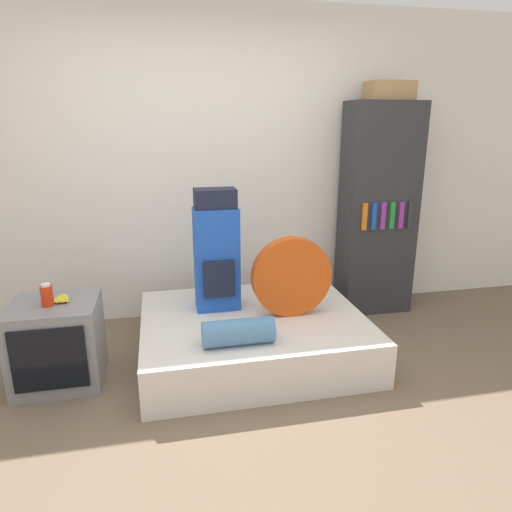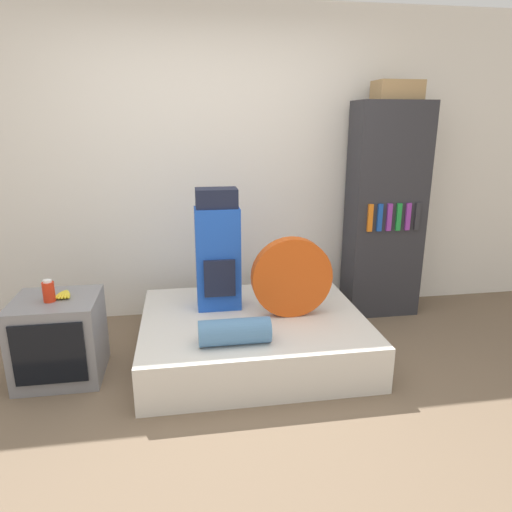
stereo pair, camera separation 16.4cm
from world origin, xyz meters
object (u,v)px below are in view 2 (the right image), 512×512
object	(u,v)px
sleeping_roll	(235,332)
cardboard_box	(397,90)
tent_bag	(292,277)
television	(59,338)
backpack	(218,252)
bookshelf	(385,212)
canister	(49,291)

from	to	relation	value
sleeping_roll	cardboard_box	distance (m)	2.39
tent_bag	television	xyz separation A→B (m)	(-1.60, -0.05, -0.33)
television	sleeping_roll	bearing A→B (deg)	-16.23
backpack	bookshelf	world-z (taller)	bookshelf
cardboard_box	bookshelf	bearing A→B (deg)	-138.56
tent_bag	sleeping_roll	world-z (taller)	tent_bag
tent_bag	bookshelf	xyz separation A→B (m)	(0.99, 0.68, 0.31)
television	canister	distance (m)	0.35
bookshelf	canister	bearing A→B (deg)	-163.63
tent_bag	television	distance (m)	1.63
sleeping_roll	bookshelf	bearing A→B (deg)	36.42
backpack	sleeping_roll	size ratio (longest dim) A/B	1.99
television	cardboard_box	bearing A→B (deg)	16.23
backpack	bookshelf	size ratio (longest dim) A/B	0.49
tent_bag	sleeping_roll	bearing A→B (deg)	-139.96
canister	cardboard_box	bearing A→B (deg)	16.80
canister	sleeping_roll	bearing A→B (deg)	-14.47
tent_bag	bookshelf	size ratio (longest dim) A/B	0.32
tent_bag	cardboard_box	distance (m)	1.81
canister	backpack	bearing A→B (deg)	16.14
canister	cardboard_box	distance (m)	3.04
backpack	tent_bag	bearing A→B (deg)	-25.29
backpack	sleeping_roll	bearing A→B (deg)	-85.57
cardboard_box	canister	bearing A→B (deg)	-163.20
tent_bag	backpack	bearing A→B (deg)	154.71
canister	tent_bag	bearing A→B (deg)	2.96
backpack	canister	distance (m)	1.17
tent_bag	television	world-z (taller)	tent_bag
tent_bag	cardboard_box	size ratio (longest dim) A/B	1.55
canister	bookshelf	size ratio (longest dim) A/B	0.08
backpack	canister	xyz separation A→B (m)	(-1.11, -0.32, -0.12)
canister	cardboard_box	size ratio (longest dim) A/B	0.39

